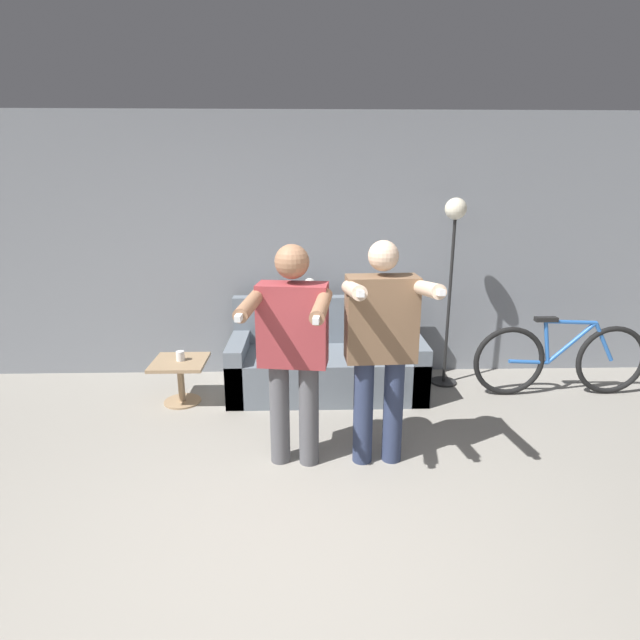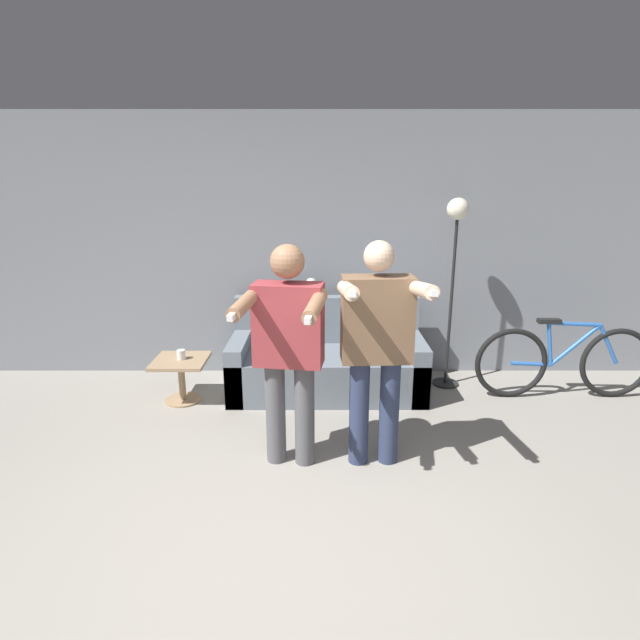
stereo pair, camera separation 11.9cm
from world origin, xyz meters
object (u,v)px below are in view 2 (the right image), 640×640
object	(u,v)px
person_left	(290,342)
couch	(328,363)
person_right	(378,340)
floor_lamp	(457,245)
cat	(299,288)
side_table	(183,371)
bicycle	(566,362)
cup	(183,354)

from	to	relation	value
person_left	couch	bearing A→B (deg)	85.69
person_right	floor_lamp	bearing A→B (deg)	56.22
cat	side_table	distance (m)	1.34
person_right	cat	size ratio (longest dim) A/B	3.08
person_left	bicycle	world-z (taller)	person_left
cup	couch	bearing A→B (deg)	10.28
side_table	person_left	bearing A→B (deg)	-44.87
cat	floor_lamp	size ratio (longest dim) A/B	0.28
couch	side_table	world-z (taller)	couch
couch	bicycle	bearing A→B (deg)	-4.17
couch	cat	size ratio (longest dim) A/B	3.50
cat	side_table	size ratio (longest dim) A/B	1.09
cat	person_right	bearing A→B (deg)	-68.92
floor_lamp	person_right	bearing A→B (deg)	-121.29
couch	person_right	xyz separation A→B (m)	(0.32, -1.29, 0.66)
person_right	cat	bearing A→B (deg)	108.58
couch	cat	distance (m)	0.79
floor_lamp	bicycle	world-z (taller)	floor_lamp
cat	person_left	bearing A→B (deg)	-89.59
person_right	side_table	size ratio (longest dim) A/B	3.36
person_right	cup	xyz separation A→B (m)	(-1.64, 1.05, -0.48)
person_left	bicycle	xyz separation A→B (m)	(2.47, 1.13, -0.56)
bicycle	side_table	bearing A→B (deg)	-178.57
person_right	floor_lamp	distance (m)	1.73
bicycle	person_left	bearing A→B (deg)	-155.34
person_left	side_table	size ratio (longest dim) A/B	3.31
couch	cup	size ratio (longest dim) A/B	20.85
person_left	floor_lamp	bearing A→B (deg)	52.19
person_left	side_table	world-z (taller)	person_left
person_right	bicycle	bearing A→B (deg)	28.71
couch	person_left	bearing A→B (deg)	-102.24
couch	cat	xyz separation A→B (m)	(-0.29, 0.29, 0.67)
couch	side_table	xyz separation A→B (m)	(-1.33, -0.25, 0.02)
cup	bicycle	bearing A→B (deg)	1.31
floor_lamp	cup	world-z (taller)	floor_lamp
side_table	person_right	bearing A→B (deg)	-32.38
cat	floor_lamp	bearing A→B (deg)	-5.86
side_table	bicycle	xyz separation A→B (m)	(3.52, 0.09, 0.06)
side_table	cup	size ratio (longest dim) A/B	5.46
bicycle	cup	bearing A→B (deg)	-178.69
person_right	cup	bearing A→B (deg)	144.78
side_table	bicycle	distance (m)	3.52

